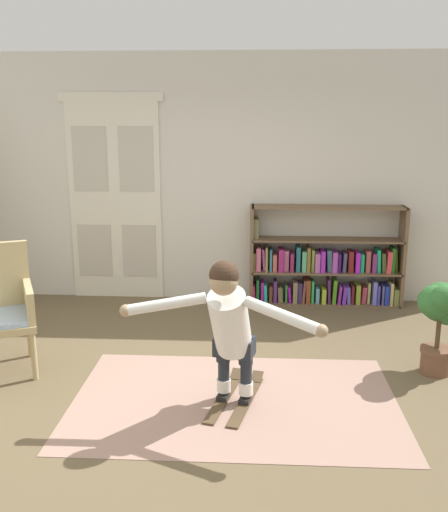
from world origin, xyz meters
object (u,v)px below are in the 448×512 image
at_px(potted_plant, 442,310).
at_px(skis_pair, 236,397).
at_px(person_skier, 229,321).
at_px(bookshelf, 324,268).

xyz_separation_m(potted_plant, skis_pair, (-1.74, -0.62, -0.54)).
bearing_deg(person_skier, skis_pair, 76.65).
distance_m(bookshelf, skis_pair, 2.65).
height_order(potted_plant, person_skier, person_skier).
distance_m(potted_plant, person_skier, 1.97).
height_order(bookshelf, potted_plant, bookshelf).
bearing_deg(bookshelf, potted_plant, -66.62).
xyz_separation_m(skis_pair, person_skier, (-0.04, -0.19, 0.70)).
xyz_separation_m(bookshelf, potted_plant, (0.78, -1.81, 0.12)).
bearing_deg(bookshelf, person_skier, -111.01).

